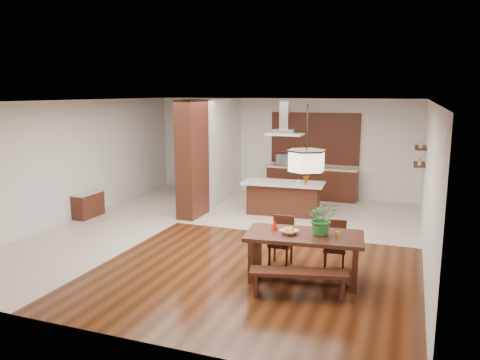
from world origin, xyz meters
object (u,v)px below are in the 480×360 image
at_px(fruit_bowl, 289,232).
at_px(microwave, 287,160).
at_px(hallway_console, 88,205).
at_px(island_cup, 299,182).
at_px(dining_chair_left, 281,241).
at_px(foliage_plant, 322,218).
at_px(range_hood, 285,117).
at_px(dining_bench, 299,284).
at_px(dining_table, 304,246).
at_px(dining_chair_right, 335,246).
at_px(pendant_lantern, 307,146).
at_px(kitchen_island, 283,198).

height_order(fruit_bowl, microwave, microwave).
bearing_deg(hallway_console, island_cup, 20.79).
xyz_separation_m(dining_chair_left, microwave, (-1.33, 5.52, 0.67)).
xyz_separation_m(foliage_plant, range_hood, (-1.70, 3.94, 1.39)).
distance_m(dining_chair_left, fruit_bowl, 0.78).
bearing_deg(foliage_plant, microwave, 109.69).
height_order(hallway_console, microwave, microwave).
distance_m(fruit_bowl, island_cup, 4.07).
bearing_deg(hallway_console, foliage_plant, -17.79).
bearing_deg(dining_bench, dining_table, 96.51).
distance_m(dining_bench, dining_chair_left, 1.37).
bearing_deg(dining_table, dining_chair_right, 57.22).
height_order(dining_chair_right, pendant_lantern, pendant_lantern).
distance_m(fruit_bowl, microwave, 6.35).
bearing_deg(kitchen_island, dining_chair_left, -79.22).
height_order(kitchen_island, island_cup, island_cup).
relative_size(dining_chair_left, fruit_bowl, 3.09).
relative_size(dining_bench, microwave, 2.52).
bearing_deg(microwave, dining_table, -72.53).
height_order(range_hood, microwave, range_hood).
xyz_separation_m(dining_bench, foliage_plant, (0.19, 0.74, 0.86)).
xyz_separation_m(dining_chair_left, foliage_plant, (0.81, -0.46, 0.63)).
height_order(dining_bench, island_cup, island_cup).
bearing_deg(kitchen_island, dining_table, -73.92).
relative_size(pendant_lantern, foliage_plant, 2.35).
bearing_deg(kitchen_island, foliage_plant, -70.22).
height_order(dining_bench, foliage_plant, foliage_plant).
distance_m(kitchen_island, range_hood, 2.03).
xyz_separation_m(dining_chair_right, pendant_lantern, (-0.41, -0.63, 1.81)).
height_order(foliage_plant, range_hood, range_hood).
relative_size(dining_chair_right, island_cup, 7.47).
bearing_deg(foliage_plant, hallway_console, 162.21).
height_order(hallway_console, range_hood, range_hood).
bearing_deg(microwave, island_cup, -68.02).
relative_size(dining_bench, island_cup, 12.89).
distance_m(pendant_lantern, island_cup, 4.26).
xyz_separation_m(dining_chair_left, dining_chair_right, (0.95, 0.11, -0.01)).
xyz_separation_m(dining_table, fruit_bowl, (-0.24, -0.08, 0.25)).
relative_size(dining_chair_left, range_hood, 0.98).
distance_m(foliage_plant, fruit_bowl, 0.58).
bearing_deg(range_hood, hallway_console, -156.48).
bearing_deg(dining_table, dining_chair_left, 135.80).
height_order(dining_chair_right, kitchen_island, dining_chair_right).
bearing_deg(dining_bench, hallway_console, 155.53).
bearing_deg(dining_chair_right, island_cup, 106.50).
bearing_deg(range_hood, kitchen_island, -90.00).
distance_m(hallway_console, microwave, 5.75).
relative_size(hallway_console, dining_bench, 0.59).
xyz_separation_m(hallway_console, dining_chair_left, (5.38, -1.52, 0.13)).
bearing_deg(island_cup, dining_bench, -76.57).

